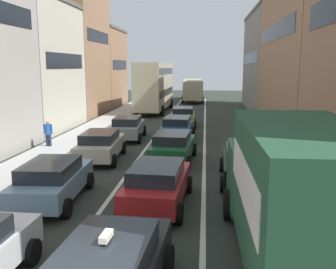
{
  "coord_description": "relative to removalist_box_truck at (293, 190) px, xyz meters",
  "views": [
    {
      "loc": [
        1.7,
        -5.09,
        4.73
      ],
      "look_at": [
        0.0,
        12.0,
        1.6
      ],
      "focal_mm": 40.18,
      "sensor_mm": 36.0,
      "label": 1
    }
  ],
  "objects": [
    {
      "name": "sidewalk_left",
      "position": [
        -10.4,
        16.75,
        -1.9
      ],
      "size": [
        2.6,
        64.0,
        0.14
      ],
      "primitive_type": "cube",
      "color": "#B4B4B4",
      "rests_on": "ground"
    },
    {
      "name": "sedan_left_lane_third",
      "position": [
        -7.26,
        9.91,
        -1.18
      ],
      "size": [
        2.25,
        4.39,
        1.49
      ],
      "rotation": [
        0.0,
        0.0,
        1.62
      ],
      "color": "beige",
      "rests_on": "ground"
    },
    {
      "name": "bus_far_queue_secondary",
      "position": [
        -3.76,
        43.38,
        -0.21
      ],
      "size": [
        3.12,
        10.59,
        2.9
      ],
      "rotation": [
        0.0,
        0.0,
        1.61
      ],
      "color": "#BFB793",
      "rests_on": "ground"
    },
    {
      "name": "removalist_box_truck",
      "position": [
        0.0,
        0.0,
        0.0
      ],
      "size": [
        2.75,
        7.72,
        3.58
      ],
      "rotation": [
        0.0,
        0.0,
        1.58
      ],
      "color": "#1E5933",
      "rests_on": "ground"
    },
    {
      "name": "sedan_centre_lane_second",
      "position": [
        -3.57,
        3.87,
        -1.18
      ],
      "size": [
        2.26,
        4.4,
        1.49
      ],
      "rotation": [
        0.0,
        0.0,
        1.51
      ],
      "color": "#A51E1E",
      "rests_on": "ground"
    },
    {
      "name": "sedan_centre_lane_fifth",
      "position": [
        -3.78,
        21.68,
        -1.18
      ],
      "size": [
        2.25,
        4.39,
        1.49
      ],
      "rotation": [
        0.0,
        0.0,
        1.62
      ],
      "color": "#B29319",
      "rests_on": "ground"
    },
    {
      "name": "hatchback_centre_lane_third",
      "position": [
        -3.57,
        9.97,
        -1.18
      ],
      "size": [
        2.29,
        4.41,
        1.49
      ],
      "rotation": [
        0.0,
        0.0,
        1.5
      ],
      "color": "#19592D",
      "rests_on": "ground"
    },
    {
      "name": "pedestrian_mid_sidewalk",
      "position": [
        -11.05,
        12.31,
        -1.03
      ],
      "size": [
        0.54,
        0.34,
        1.66
      ],
      "rotation": [
        0.0,
        0.0,
        4.69
      ],
      "color": "#262D47",
      "rests_on": "ground"
    },
    {
      "name": "lane_stripe_right",
      "position": [
        -2.0,
        16.75,
        -1.97
      ],
      "size": [
        0.16,
        60.0,
        0.01
      ],
      "primitive_type": "cube",
      "color": "silver",
      "rests_on": "ground"
    },
    {
      "name": "bus_mid_queue_primary",
      "position": [
        -7.27,
        30.65,
        0.86
      ],
      "size": [
        3.08,
        10.58,
        5.06
      ],
      "rotation": [
        0.0,
        0.0,
        1.54
      ],
      "color": "#BFB793",
      "rests_on": "ground"
    },
    {
      "name": "building_row_right",
      "position": [
        6.2,
        17.81,
        4.15
      ],
      "size": [
        7.2,
        43.9,
        13.13
      ],
      "rotation": [
        0.0,
        0.0,
        -1.57
      ],
      "color": "gray",
      "rests_on": "ground"
    },
    {
      "name": "wagon_left_lane_second",
      "position": [
        -7.29,
        3.85,
        -1.18
      ],
      "size": [
        2.26,
        4.39,
        1.49
      ],
      "rotation": [
        0.0,
        0.0,
        1.63
      ],
      "color": "#759EB7",
      "rests_on": "ground"
    },
    {
      "name": "coupe_centre_lane_fourth",
      "position": [
        -3.78,
        15.87,
        -1.18
      ],
      "size": [
        2.24,
        4.39,
        1.49
      ],
      "rotation": [
        0.0,
        0.0,
        1.52
      ],
      "color": "#194C8C",
      "rests_on": "ground"
    },
    {
      "name": "sedan_left_lane_fourth",
      "position": [
        -7.03,
        15.58,
        -1.18
      ],
      "size": [
        2.24,
        4.39,
        1.49
      ],
      "rotation": [
        0.0,
        0.0,
        1.62
      ],
      "color": "gray",
      "rests_on": "ground"
    },
    {
      "name": "building_row_left",
      "position": [
        -15.7,
        18.44,
        3.88
      ],
      "size": [
        7.2,
        43.9,
        13.9
      ],
      "rotation": [
        0.0,
        0.0,
        1.57
      ],
      "color": "#936B5B",
      "rests_on": "ground"
    },
    {
      "name": "lane_stripe_left",
      "position": [
        -5.4,
        16.75,
        -1.97
      ],
      "size": [
        0.16,
        60.0,
        0.01
      ],
      "primitive_type": "cube",
      "color": "silver",
      "rests_on": "ground"
    },
    {
      "name": "sedan_right_lane_behind_truck",
      "position": [
        -0.31,
        6.88,
        -1.18
      ],
      "size": [
        2.17,
        4.35,
        1.49
      ],
      "rotation": [
        0.0,
        0.0,
        1.54
      ],
      "color": "black",
      "rests_on": "ground"
    }
  ]
}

